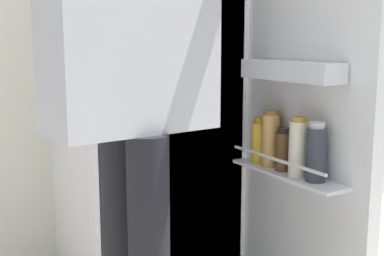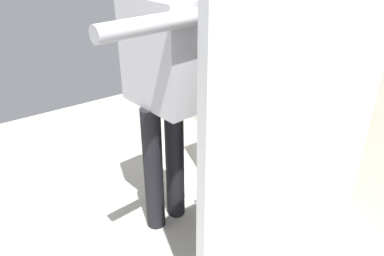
# 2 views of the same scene
# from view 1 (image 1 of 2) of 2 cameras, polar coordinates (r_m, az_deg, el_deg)

# --- Properties ---
(kitchen_wall) EXTENTS (4.40, 0.10, 2.55)m
(kitchen_wall) POSITION_cam_1_polar(r_m,az_deg,el_deg) (2.57, -9.03, 13.65)
(kitchen_wall) COLOR silver
(kitchen_wall) RESTS_ON ground_plane
(refrigerator) EXTENTS (0.74, 1.29, 1.82)m
(refrigerator) POSITION_cam_1_polar(r_m,az_deg,el_deg) (2.20, -4.11, 4.83)
(refrigerator) COLOR white
(refrigerator) RESTS_ON ground_plane
(person) EXTENTS (0.63, 0.77, 1.69)m
(person) POSITION_cam_1_polar(r_m,az_deg,el_deg) (1.44, -6.63, 6.90)
(person) COLOR black
(person) RESTS_ON ground_plane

